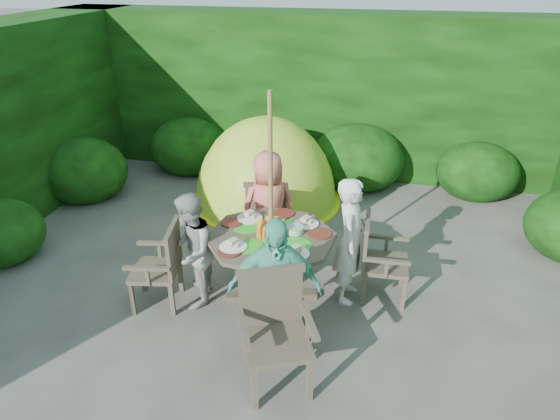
% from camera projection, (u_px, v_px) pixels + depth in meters
% --- Properties ---
extents(ground, '(60.00, 60.00, 0.00)m').
position_uv_depth(ground, '(269.00, 303.00, 5.20)').
color(ground, '#47443F').
rests_on(ground, ground).
extents(hedge_enclosure, '(9.00, 9.00, 2.50)m').
position_uv_depth(hedge_enclosure, '(296.00, 147.00, 5.80)').
color(hedge_enclosure, black).
rests_on(hedge_enclosure, ground).
extents(patio_table, '(1.62, 1.62, 0.91)m').
position_uv_depth(patio_table, '(272.00, 246.00, 4.98)').
color(patio_table, '#3C3327').
rests_on(patio_table, ground).
extents(parasol_pole, '(0.05, 0.05, 2.20)m').
position_uv_depth(parasol_pole, '(271.00, 205.00, 4.78)').
color(parasol_pole, brown).
rests_on(parasol_pole, ground).
extents(garden_chair_right, '(0.48, 0.53, 0.86)m').
position_uv_depth(garden_chair_right, '(378.00, 257.00, 5.13)').
color(garden_chair_right, '#3C3327').
rests_on(garden_chair_right, ground).
extents(garden_chair_left, '(0.55, 0.59, 0.86)m').
position_uv_depth(garden_chair_left, '(162.00, 265.00, 5.01)').
color(garden_chair_left, '#3C3327').
rests_on(garden_chair_left, ground).
extents(garden_chair_back, '(0.59, 0.54, 0.87)m').
position_uv_depth(garden_chair_back, '(267.00, 212.00, 6.05)').
color(garden_chair_back, '#3C3327').
rests_on(garden_chair_back, ground).
extents(garden_chair_front, '(0.73, 0.70, 0.96)m').
position_uv_depth(garden_chair_front, '(275.00, 329.00, 4.06)').
color(garden_chair_front, '#3C3327').
rests_on(garden_chair_front, ground).
extents(child_right, '(0.34, 0.50, 1.35)m').
position_uv_depth(child_right, '(351.00, 241.00, 5.00)').
color(child_right, silver).
rests_on(child_right, ground).
extents(child_left, '(0.59, 0.68, 1.21)m').
position_uv_depth(child_left, '(191.00, 251.00, 4.96)').
color(child_left, '#9FA09B').
rests_on(child_left, ground).
extents(child_back, '(0.78, 0.71, 1.34)m').
position_uv_depth(child_back, '(269.00, 208.00, 5.68)').
color(child_back, '#DC6D5B').
rests_on(child_back, ground).
extents(child_front, '(0.86, 0.52, 1.37)m').
position_uv_depth(child_front, '(275.00, 290.00, 4.25)').
color(child_front, '#51BE9F').
rests_on(child_front, ground).
extents(dome_tent, '(2.52, 2.52, 2.52)m').
position_uv_depth(dome_tent, '(266.00, 201.00, 7.40)').
color(dome_tent, '#A3C926').
rests_on(dome_tent, ground).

